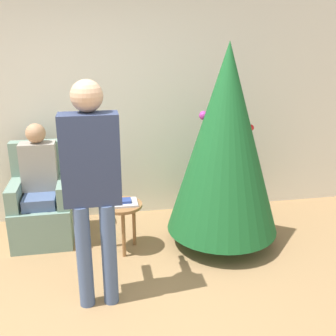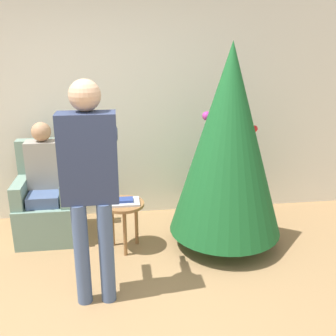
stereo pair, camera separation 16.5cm
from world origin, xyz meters
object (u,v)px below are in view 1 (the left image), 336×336
Objects in this scene: christmas_tree at (225,141)px; person_seated at (39,179)px; armchair at (43,206)px; side_stool at (122,211)px; person_standing at (92,176)px.

christmas_tree is 1.64× the size of person_seated.
armchair reaches higher than side_stool.
person_standing is (-1.28, -0.74, -0.02)m from christmas_tree.
side_stool is at bearing -26.60° from armchair.
side_stool is (0.25, 0.77, -0.66)m from person_standing.
armchair is at bearing 166.74° from christmas_tree.
person_seated is (-1.84, 0.41, -0.42)m from christmas_tree.
armchair is 0.91m from side_stool.
person_seated is 1.33m from person_standing.
christmas_tree reaches higher than person_standing.
armchair is 0.58× the size of person_standing.
side_stool is (0.81, -0.41, 0.06)m from armchair.
christmas_tree is 1.14× the size of person_standing.
person_standing is at bearing -64.60° from armchair.
side_stool is (0.81, -0.38, -0.26)m from person_seated.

